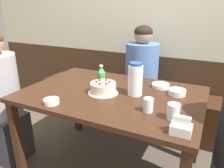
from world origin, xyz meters
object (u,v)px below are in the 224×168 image
Objects in this scene: napkin_holder at (181,128)px; person_grey_tee at (1,101)px; bowl_rice_small at (177,92)px; glass_water_tall at (148,105)px; person_pale_blue_shirt at (141,83)px; bench_seat at (142,108)px; glass_tumbler_short at (173,112)px; bowl_soup_white at (51,101)px; birthday_cake at (103,88)px; soju_bottle at (101,76)px; water_pitcher at (135,79)px; bowl_side_dish at (161,86)px.

person_grey_tee is at bearing 176.71° from napkin_holder.
person_grey_tee is at bearing -162.19° from bowl_rice_small.
person_grey_tee is (-1.32, -0.09, -0.20)m from glass_water_tall.
person_pale_blue_shirt is 0.99× the size of person_grey_tee.
napkin_holder reaches higher than bench_seat.
glass_tumbler_short reaches higher than bench_seat.
person_pale_blue_shirt reaches higher than bowl_soup_white.
glass_tumbler_short reaches higher than glass_water_tall.
birthday_cake is 0.57m from bowl_rice_small.
soju_bottle is at bearing 154.25° from glass_tumbler_short.
bench_seat is 26.89× the size of glass_tumbler_short.
water_pitcher is 0.30m from bowl_side_dish.
bowl_soup_white is at bearing -179.68° from napkin_holder.
bowl_rice_small is 1.33× the size of glass_tumbler_short.
water_pitcher reaches higher than bowl_rice_small.
person_grey_tee is at bearing -164.39° from water_pitcher.
glass_water_tall is at bearing -85.43° from bowl_side_dish.
bench_seat is 0.82m from bowl_side_dish.
bowl_soup_white is 1.17× the size of glass_water_tall.
birthday_cake is at bearing 14.98° from person_grey_tee.
birthday_cake is 2.57× the size of glass_water_tall.
napkin_holder is at bearing -3.29° from person_grey_tee.
birthday_cake reaches higher than bench_seat.
birthday_cake is at bearing 55.63° from bowl_soup_white.
person_pale_blue_shirt is (0.05, 0.78, -0.20)m from birthday_cake.
bowl_rice_small is at bearing -54.04° from bench_seat.
person_pale_blue_shirt reaches higher than bowl_side_dish.
water_pitcher is 2.57× the size of glass_tumbler_short.
person_pale_blue_shirt reaches higher than soju_bottle.
person_pale_blue_shirt is (-0.48, 0.56, -0.18)m from bowl_rice_small.
glass_tumbler_short is at bearing -9.91° from glass_water_tall.
soju_bottle is 1.84× the size of glass_tumbler_short.
glass_tumbler_short is (0.52, -1.06, 0.56)m from bench_seat.
bowl_soup_white is at bearing -132.56° from bowl_side_dish.
glass_water_tall is 0.08× the size of person_pale_blue_shirt.
person_pale_blue_shirt is (-0.18, 0.70, -0.28)m from water_pitcher.
water_pitcher is 1.93× the size of bowl_rice_small.
water_pitcher is at bearing -154.17° from bowl_rice_small.
water_pitcher is at bearing 41.52° from bowl_soup_white.
bowl_rice_small is 1.51m from person_grey_tee.
water_pitcher is 0.44m from glass_tumbler_short.
bowl_side_dish is at bearing 40.71° from birthday_cake.
bowl_soup_white is (-0.47, -0.41, -0.11)m from water_pitcher.
glass_tumbler_short is (-0.07, 0.15, 0.01)m from napkin_holder.
bowl_soup_white is at bearing -164.26° from glass_water_tall.
napkin_holder is 1.01× the size of bowl_soup_white.
birthday_cake is 0.50m from bowl_side_dish.
soju_bottle is at bearing -101.21° from bench_seat.
napkin_holder is 0.83× the size of bowl_rice_small.
soju_bottle is (-0.15, -0.73, 0.59)m from bench_seat.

